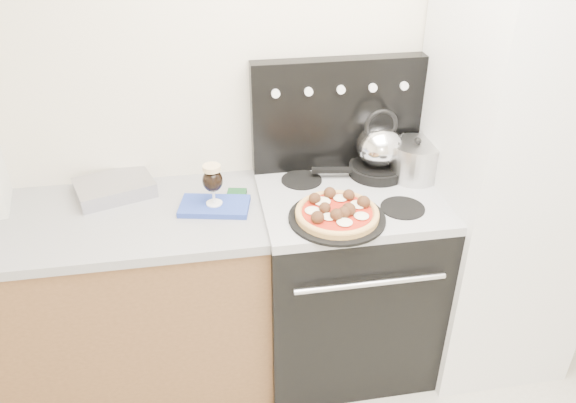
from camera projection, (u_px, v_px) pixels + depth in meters
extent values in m
cube|color=beige|center=(317.00, 94.00, 2.47)|extent=(3.50, 0.01, 2.50)
cube|color=brown|center=(101.00, 307.00, 2.49)|extent=(1.45, 0.60, 0.86)
cube|color=gray|center=(82.00, 223.00, 2.26)|extent=(1.48, 0.63, 0.04)
cube|color=black|center=(344.00, 282.00, 2.62)|extent=(0.76, 0.65, 0.88)
cube|color=#ADADB2|center=(350.00, 198.00, 2.39)|extent=(0.76, 0.65, 0.04)
cube|color=black|center=(337.00, 114.00, 2.48)|extent=(0.76, 0.08, 0.50)
cube|color=silver|center=(508.00, 177.00, 2.44)|extent=(0.64, 0.68, 1.90)
cube|color=silver|center=(115.00, 187.00, 2.40)|extent=(0.37, 0.32, 0.06)
cube|color=#263EA2|center=(215.00, 206.00, 2.31)|extent=(0.31, 0.22, 0.02)
cylinder|color=black|center=(337.00, 218.00, 2.20)|extent=(0.47, 0.47, 0.01)
cylinder|color=black|center=(377.00, 170.00, 2.52)|extent=(0.29, 0.29, 0.05)
cylinder|color=#B8B8B8|center=(415.00, 162.00, 2.46)|extent=(0.24, 0.24, 0.16)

